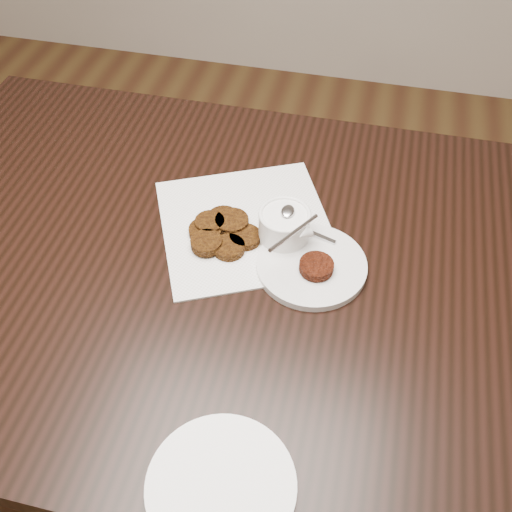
{
  "coord_description": "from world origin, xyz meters",
  "views": [
    {
      "loc": [
        0.24,
        -0.59,
        1.55
      ],
      "look_at": [
        0.09,
        0.07,
        0.8
      ],
      "focal_mm": 41.6,
      "sensor_mm": 36.0,
      "label": 1
    }
  ],
  "objects_px": {
    "sauce_ramekin": "(285,213)",
    "plate_with_patty": "(312,263)",
    "table": "(252,374)",
    "plate_empty": "(221,486)",
    "napkin": "(246,225)"
  },
  "relations": [
    {
      "from": "table",
      "to": "plate_empty",
      "type": "height_order",
      "value": "plate_empty"
    },
    {
      "from": "napkin",
      "to": "plate_with_patty",
      "type": "distance_m",
      "value": 0.16
    },
    {
      "from": "table",
      "to": "sauce_ramekin",
      "type": "bearing_deg",
      "value": 59.01
    },
    {
      "from": "table",
      "to": "sauce_ramekin",
      "type": "distance_m",
      "value": 0.45
    },
    {
      "from": "table",
      "to": "napkin",
      "type": "height_order",
      "value": "napkin"
    },
    {
      "from": "napkin",
      "to": "sauce_ramekin",
      "type": "bearing_deg",
      "value": -14.0
    },
    {
      "from": "napkin",
      "to": "plate_empty",
      "type": "xyz_separation_m",
      "value": [
        0.09,
        -0.49,
        0.01
      ]
    },
    {
      "from": "sauce_ramekin",
      "to": "table",
      "type": "bearing_deg",
      "value": -120.99
    },
    {
      "from": "napkin",
      "to": "plate_empty",
      "type": "distance_m",
      "value": 0.5
    },
    {
      "from": "sauce_ramekin",
      "to": "plate_empty",
      "type": "xyz_separation_m",
      "value": [
        0.01,
        -0.47,
        -0.06
      ]
    },
    {
      "from": "napkin",
      "to": "plate_with_patty",
      "type": "xyz_separation_m",
      "value": [
        0.14,
        -0.08,
        0.01
      ]
    },
    {
      "from": "napkin",
      "to": "sauce_ramekin",
      "type": "xyz_separation_m",
      "value": [
        0.08,
        -0.02,
        0.07
      ]
    },
    {
      "from": "plate_with_patty",
      "to": "plate_empty",
      "type": "distance_m",
      "value": 0.42
    },
    {
      "from": "table",
      "to": "napkin",
      "type": "bearing_deg",
      "value": 108.91
    },
    {
      "from": "sauce_ramekin",
      "to": "plate_with_patty",
      "type": "xyz_separation_m",
      "value": [
        0.06,
        -0.06,
        -0.06
      ]
    }
  ]
}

